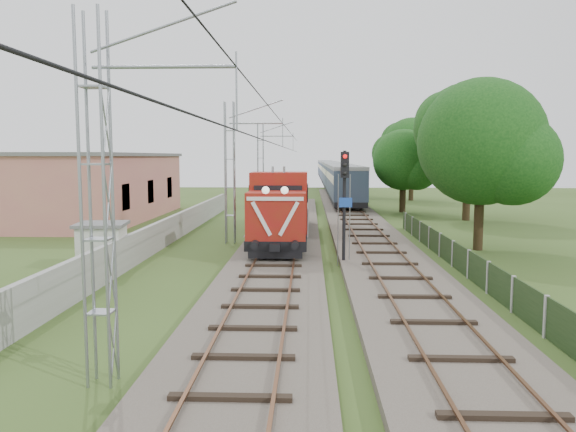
{
  "coord_description": "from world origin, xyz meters",
  "views": [
    {
      "loc": [
        1.51,
        -19.71,
        4.97
      ],
      "look_at": [
        0.52,
        6.21,
        2.2
      ],
      "focal_mm": 35.0,
      "sensor_mm": 36.0,
      "label": 1
    }
  ],
  "objects_px": {
    "locomotive": "(283,206)",
    "coach_rake": "(331,172)",
    "signal_post": "(345,188)",
    "relay_hut": "(102,247)"
  },
  "relations": [
    {
      "from": "locomotive",
      "to": "coach_rake",
      "type": "distance_m",
      "value": 58.78
    },
    {
      "from": "coach_rake",
      "to": "signal_post",
      "type": "bearing_deg",
      "value": -91.67
    },
    {
      "from": "coach_rake",
      "to": "relay_hut",
      "type": "height_order",
      "value": "coach_rake"
    },
    {
      "from": "locomotive",
      "to": "relay_hut",
      "type": "height_order",
      "value": "locomotive"
    },
    {
      "from": "signal_post",
      "to": "coach_rake",
      "type": "bearing_deg",
      "value": 88.33
    },
    {
      "from": "locomotive",
      "to": "signal_post",
      "type": "xyz_separation_m",
      "value": [
        3.07,
        -7.44,
        1.47
      ]
    },
    {
      "from": "signal_post",
      "to": "locomotive",
      "type": "bearing_deg",
      "value": 112.43
    },
    {
      "from": "coach_rake",
      "to": "signal_post",
      "type": "relative_size",
      "value": 16.96
    },
    {
      "from": "locomotive",
      "to": "coach_rake",
      "type": "height_order",
      "value": "locomotive"
    },
    {
      "from": "coach_rake",
      "to": "relay_hut",
      "type": "bearing_deg",
      "value": -100.42
    }
  ]
}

